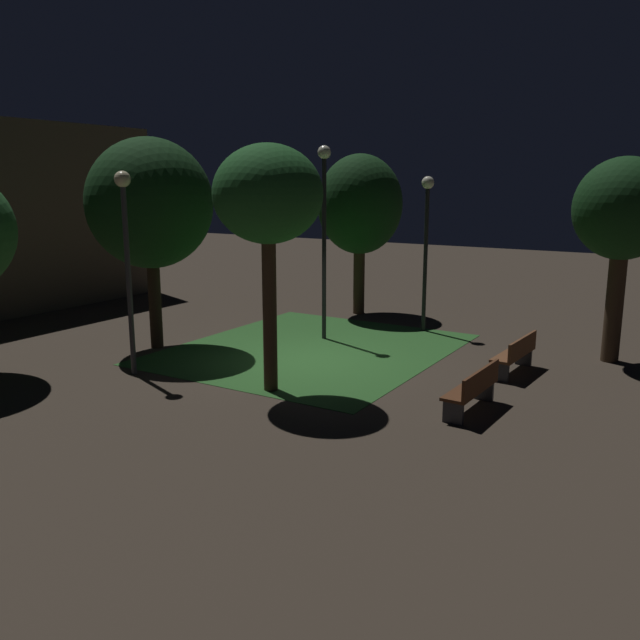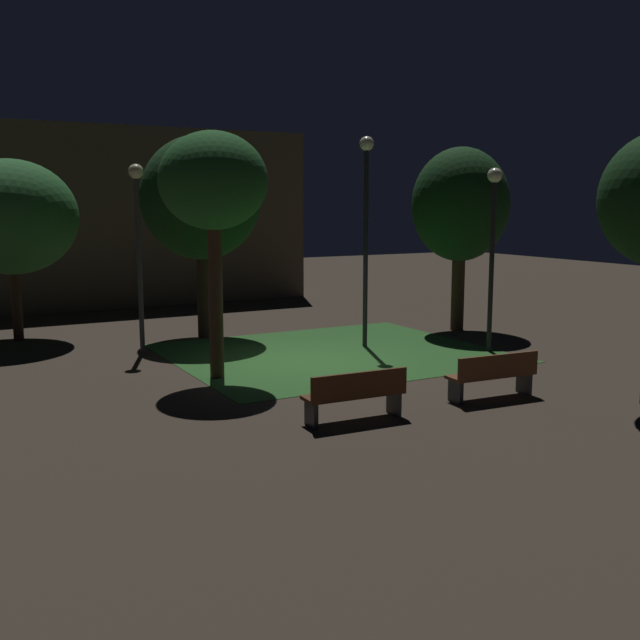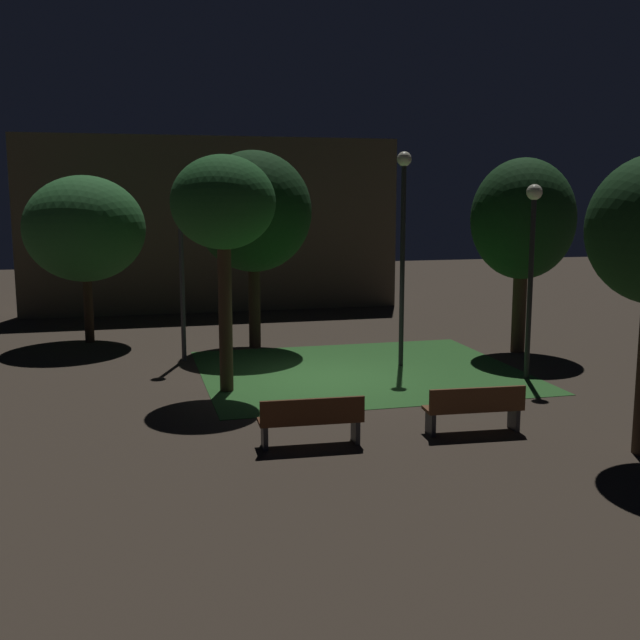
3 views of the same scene
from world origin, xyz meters
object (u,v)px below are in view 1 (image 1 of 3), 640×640
Objects in this scene: tree_tall_center at (360,205)px; lamp_post_plaza_east at (426,227)px; tree_left_canopy at (623,212)px; tree_lawn_side at (268,198)px; tree_near_wall at (150,204)px; lamp_post_path_center at (126,239)px; bench_lawn_edge at (516,353)px; bench_path_side at (474,388)px; lamp_post_plaza_west at (324,213)px.

tree_tall_center reaches higher than lamp_post_plaza_east.
tree_left_canopy is 5.33m from lamp_post_plaza_east.
tree_lawn_side is 4.97m from tree_near_wall.
tree_left_canopy is at bearing -42.96° from tree_lawn_side.
tree_left_canopy is 8.56m from tree_lawn_side.
lamp_post_path_center is (-2.09, -1.36, -0.67)m from tree_near_wall.
bench_lawn_edge is at bearing 143.40° from tree_left_canopy.
lamp_post_plaza_east is (6.98, -0.58, -0.98)m from tree_lawn_side.
lamp_post_plaza_west is (3.66, 5.56, 3.05)m from bench_path_side.
tree_lawn_side is 1.11× the size of lamp_post_path_center.
bench_path_side is 0.35× the size of tree_tall_center.
tree_near_wall is at bearing 33.01° from lamp_post_path_center.
tree_near_wall is (-6.89, 2.45, 0.19)m from tree_tall_center.
lamp_post_plaza_east is at bearing 49.60° from bench_lawn_edge.
tree_lawn_side is 0.96× the size of lamp_post_plaza_west.
bench_lawn_edge is 8.36m from tree_tall_center.
tree_tall_center is 8.63m from tree_lawn_side.
tree_tall_center is at bearing -19.57° from tree_near_wall.
tree_left_canopy reaches higher than lamp_post_path_center.
tree_left_canopy is (-2.05, -8.14, 0.05)m from tree_tall_center.
bench_path_side is 0.40× the size of lamp_post_plaza_east.
lamp_post_path_center is 1.02× the size of lamp_post_plaza_east.
tree_near_wall is (-2.55, 8.88, 3.31)m from bench_lawn_edge.
tree_tall_center reaches higher than tree_lawn_side.
tree_tall_center is 3.83m from lamp_post_plaza_west.
tree_lawn_side reaches higher than tree_left_canopy.
tree_near_wall reaches higher than tree_left_canopy.
tree_left_canopy is 1.10× the size of lamp_post_plaza_east.
tree_left_canopy reaches higher than bench_lawn_edge.
bench_path_side is at bearing 162.26° from tree_left_canopy.
lamp_post_path_center is at bearing 121.65° from bench_lawn_edge.
tree_tall_center is 1.16× the size of lamp_post_plaza_east.
bench_lawn_edge is 0.34× the size of lamp_post_plaza_west.
tree_lawn_side is (-6.26, 5.83, 0.40)m from tree_left_canopy.
bench_path_side is 0.40× the size of lamp_post_path_center.
tree_left_canopy reaches higher than lamp_post_plaza_east.
tree_lawn_side reaches higher than lamp_post_plaza_east.
tree_lawn_side is 3.59m from lamp_post_path_center.
bench_path_side is 10.27m from tree_tall_center.
tree_near_wall is at bearing 136.20° from lamp_post_plaza_east.
lamp_post_plaza_east is (5.56, -5.34, -0.72)m from tree_near_wall.
tree_left_canopy is at bearing -97.80° from lamp_post_plaza_east.
tree_left_canopy is 0.93× the size of lamp_post_plaza_west.
tree_lawn_side is at bearing 102.66° from bench_path_side.
tree_lawn_side is (-8.31, -2.31, 0.45)m from tree_tall_center.
lamp_post_plaza_east is at bearing -40.03° from lamp_post_plaza_west.
tree_tall_center is at bearing -6.94° from lamp_post_path_center.
lamp_post_plaza_east is at bearing 30.35° from bench_path_side.
lamp_post_plaza_west is (3.17, -3.32, -0.26)m from tree_near_wall.
tree_left_canopy is at bearing -53.08° from lamp_post_path_center.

